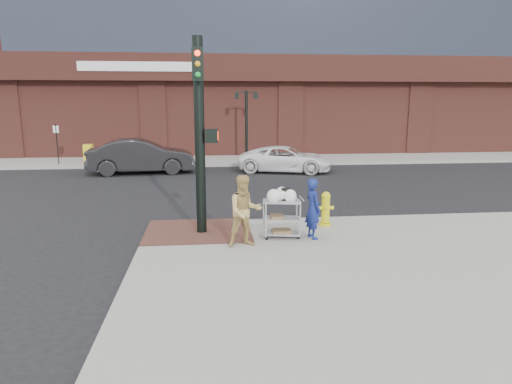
{
  "coord_description": "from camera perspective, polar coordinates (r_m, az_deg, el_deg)",
  "views": [
    {
      "loc": [
        -0.3,
        -10.99,
        3.59
      ],
      "look_at": [
        0.93,
        0.58,
        1.25
      ],
      "focal_mm": 32.0,
      "sensor_mm": 36.0,
      "label": 1
    }
  ],
  "objects": [
    {
      "name": "minivan_white",
      "position": [
        23.3,
        3.72,
        4.12
      ],
      "size": [
        5.12,
        3.36,
        1.31
      ],
      "primitive_type": "imported",
      "rotation": [
        0.0,
        0.0,
        1.3
      ],
      "color": "white",
      "rests_on": "ground"
    },
    {
      "name": "newsbox_red",
      "position": [
        27.55,
        -20.05,
        4.51
      ],
      "size": [
        0.49,
        0.47,
        0.94
      ],
      "primitive_type": "cube",
      "rotation": [
        0.0,
        0.0,
        0.33
      ],
      "color": "#A42912",
      "rests_on": "sidewalk_far"
    },
    {
      "name": "lamp_post",
      "position": [
        27.1,
        -1.21,
        9.32
      ],
      "size": [
        1.32,
        0.22,
        4.0
      ],
      "color": "black",
      "rests_on": "sidewalk_far"
    },
    {
      "name": "newsbox_blue",
      "position": [
        26.47,
        -15.0,
        4.53
      ],
      "size": [
        0.48,
        0.46,
        0.92
      ],
      "primitive_type": "cube",
      "rotation": [
        0.0,
        0.0,
        -0.33
      ],
      "color": "#1A24AA",
      "rests_on": "sidewalk_far"
    },
    {
      "name": "fire_hydrant",
      "position": [
        12.82,
        8.69,
        -2.04
      ],
      "size": [
        0.46,
        0.32,
        0.97
      ],
      "color": "#CFC611",
      "rests_on": "sidewalk_near"
    },
    {
      "name": "parking_sign",
      "position": [
        27.35,
        -23.6,
        5.53
      ],
      "size": [
        0.05,
        0.05,
        2.2
      ],
      "primitive_type": "cylinder",
      "color": "black",
      "rests_on": "sidewalk_far"
    },
    {
      "name": "ground",
      "position": [
        11.56,
        -4.3,
        -6.74
      ],
      "size": [
        220.0,
        220.0,
        0.0
      ],
      "primitive_type": "plane",
      "color": "black",
      "rests_on": "ground"
    },
    {
      "name": "newsbox_yellow",
      "position": [
        26.94,
        -20.21,
        4.49
      ],
      "size": [
        0.49,
        0.45,
        1.07
      ],
      "primitive_type": "cube",
      "rotation": [
        0.0,
        0.0,
        -0.11
      ],
      "color": "yellow",
      "rests_on": "sidewalk_far"
    },
    {
      "name": "sidewalk_far",
      "position": [
        44.99,
        10.55,
        6.71
      ],
      "size": [
        65.0,
        36.0,
        0.15
      ],
      "primitive_type": "cube",
      "color": "gray",
      "rests_on": "ground"
    },
    {
      "name": "sedan_dark",
      "position": [
        23.47,
        -14.12,
        4.35
      ],
      "size": [
        5.35,
        2.26,
        1.72
      ],
      "primitive_type": "imported",
      "rotation": [
        0.0,
        0.0,
        1.66
      ],
      "color": "black",
      "rests_on": "ground"
    },
    {
      "name": "woman_blue",
      "position": [
        11.56,
        7.14,
        -2.06
      ],
      "size": [
        0.5,
        0.64,
        1.54
      ],
      "primitive_type": "imported",
      "rotation": [
        0.0,
        0.0,
        1.82
      ],
      "color": "navy",
      "rests_on": "sidewalk_near"
    },
    {
      "name": "traffic_signal_pole",
      "position": [
        11.79,
        -6.97,
        7.6
      ],
      "size": [
        0.61,
        0.51,
        5.0
      ],
      "color": "black",
      "rests_on": "sidewalk_near"
    },
    {
      "name": "brick_curb_ramp",
      "position": [
        12.38,
        -7.24,
        -4.82
      ],
      "size": [
        2.8,
        2.4,
        0.01
      ],
      "primitive_type": "cube",
      "color": "#552F27",
      "rests_on": "sidewalk_near"
    },
    {
      "name": "pedestrian_tan",
      "position": [
        10.83,
        -1.4,
        -2.4
      ],
      "size": [
        0.94,
        0.79,
        1.73
      ],
      "primitive_type": "imported",
      "rotation": [
        0.0,
        0.0,
        0.18
      ],
      "color": "tan",
      "rests_on": "sidewalk_near"
    },
    {
      "name": "utility_cart",
      "position": [
        11.6,
        3.22,
        -2.89
      ],
      "size": [
        1.01,
        0.68,
        1.29
      ],
      "color": "#959499",
      "rests_on": "sidewalk_near"
    }
  ]
}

